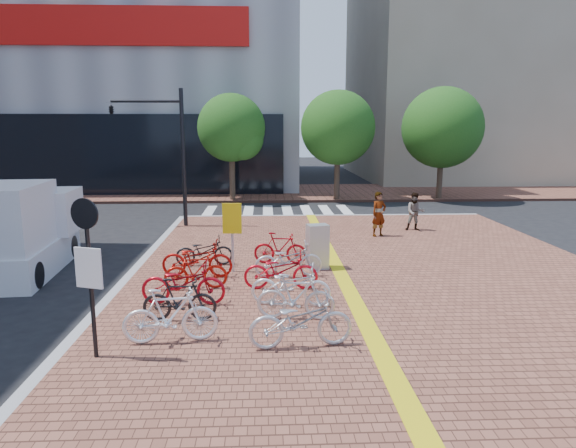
{
  "coord_description": "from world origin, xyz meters",
  "views": [
    {
      "loc": [
        -0.13,
        -11.8,
        4.29
      ],
      "look_at": [
        0.57,
        3.82,
        1.3
      ],
      "focal_mm": 32.0,
      "sensor_mm": 36.0,
      "label": 1
    }
  ],
  "objects_px": {
    "bike_3": "(196,271)",
    "bike_6": "(301,321)",
    "bike_1": "(179,300)",
    "bike_4": "(197,259)",
    "pedestrian_a": "(379,214)",
    "notice_sign": "(88,259)",
    "bike_9": "(281,270)",
    "utility_box": "(317,247)",
    "pedestrian_b": "(415,212)",
    "bike_8": "(291,285)",
    "bike_7": "(296,297)",
    "bike_5": "(204,251)",
    "bike_2": "(183,283)",
    "traffic_light_pole": "(150,132)",
    "box_truck": "(20,231)",
    "bike_0": "(170,316)",
    "bike_11": "(280,248)",
    "bike_10": "(288,260)",
    "yellow_sign": "(232,225)"
  },
  "relations": [
    {
      "from": "bike_1",
      "to": "bike_4",
      "type": "xyz_separation_m",
      "value": [
        -0.05,
        3.29,
        0.04
      ]
    },
    {
      "from": "bike_4",
      "to": "bike_6",
      "type": "relative_size",
      "value": 0.99
    },
    {
      "from": "yellow_sign",
      "to": "bike_8",
      "type": "bearing_deg",
      "value": -62.0
    },
    {
      "from": "bike_4",
      "to": "bike_2",
      "type": "bearing_deg",
      "value": -176.37
    },
    {
      "from": "bike_3",
      "to": "box_truck",
      "type": "bearing_deg",
      "value": 61.65
    },
    {
      "from": "bike_2",
      "to": "yellow_sign",
      "type": "height_order",
      "value": "yellow_sign"
    },
    {
      "from": "bike_11",
      "to": "utility_box",
      "type": "bearing_deg",
      "value": -108.78
    },
    {
      "from": "bike_0",
      "to": "traffic_light_pole",
      "type": "xyz_separation_m",
      "value": [
        -2.82,
        12.02,
        3.35
      ]
    },
    {
      "from": "bike_3",
      "to": "traffic_light_pole",
      "type": "bearing_deg",
      "value": 12.32
    },
    {
      "from": "bike_11",
      "to": "pedestrian_b",
      "type": "relative_size",
      "value": 1.06
    },
    {
      "from": "bike_5",
      "to": "bike_11",
      "type": "bearing_deg",
      "value": -94.51
    },
    {
      "from": "bike_9",
      "to": "bike_4",
      "type": "bearing_deg",
      "value": 65.67
    },
    {
      "from": "bike_11",
      "to": "pedestrian_b",
      "type": "distance_m",
      "value": 7.39
    },
    {
      "from": "bike_5",
      "to": "notice_sign",
      "type": "height_order",
      "value": "notice_sign"
    },
    {
      "from": "pedestrian_b",
      "to": "notice_sign",
      "type": "relative_size",
      "value": 0.52
    },
    {
      "from": "bike_8",
      "to": "bike_7",
      "type": "bearing_deg",
      "value": -166.99
    },
    {
      "from": "bike_6",
      "to": "yellow_sign",
      "type": "distance_m",
      "value": 5.5
    },
    {
      "from": "bike_3",
      "to": "traffic_light_pole",
      "type": "xyz_separation_m",
      "value": [
        -2.88,
        8.71,
        3.41
      ]
    },
    {
      "from": "bike_2",
      "to": "traffic_light_pole",
      "type": "bearing_deg",
      "value": 19.61
    },
    {
      "from": "bike_3",
      "to": "utility_box",
      "type": "relative_size",
      "value": 1.23
    },
    {
      "from": "bike_0",
      "to": "bike_3",
      "type": "distance_m",
      "value": 3.31
    },
    {
      "from": "bike_0",
      "to": "bike_9",
      "type": "relative_size",
      "value": 0.96
    },
    {
      "from": "pedestrian_a",
      "to": "bike_1",
      "type": "bearing_deg",
      "value": -150.57
    },
    {
      "from": "bike_4",
      "to": "bike_5",
      "type": "xyz_separation_m",
      "value": [
        0.06,
        1.21,
        -0.07
      ]
    },
    {
      "from": "bike_10",
      "to": "pedestrian_b",
      "type": "height_order",
      "value": "pedestrian_b"
    },
    {
      "from": "bike_8",
      "to": "bike_10",
      "type": "height_order",
      "value": "bike_10"
    },
    {
      "from": "pedestrian_a",
      "to": "box_truck",
      "type": "bearing_deg",
      "value": 175.0
    },
    {
      "from": "bike_8",
      "to": "traffic_light_pole",
      "type": "distance_m",
      "value": 11.81
    },
    {
      "from": "notice_sign",
      "to": "bike_3",
      "type": "bearing_deg",
      "value": 71.58
    },
    {
      "from": "bike_11",
      "to": "utility_box",
      "type": "height_order",
      "value": "utility_box"
    },
    {
      "from": "utility_box",
      "to": "traffic_light_pole",
      "type": "relative_size",
      "value": 0.23
    },
    {
      "from": "yellow_sign",
      "to": "utility_box",
      "type": "bearing_deg",
      "value": 5.94
    },
    {
      "from": "bike_3",
      "to": "traffic_light_pole",
      "type": "height_order",
      "value": "traffic_light_pole"
    },
    {
      "from": "bike_9",
      "to": "notice_sign",
      "type": "height_order",
      "value": "notice_sign"
    },
    {
      "from": "bike_8",
      "to": "notice_sign",
      "type": "xyz_separation_m",
      "value": [
        -3.69,
        -2.62,
        1.36
      ]
    },
    {
      "from": "bike_1",
      "to": "pedestrian_b",
      "type": "height_order",
      "value": "pedestrian_b"
    },
    {
      "from": "bike_5",
      "to": "pedestrian_b",
      "type": "height_order",
      "value": "pedestrian_b"
    },
    {
      "from": "bike_3",
      "to": "bike_6",
      "type": "bearing_deg",
      "value": -151.95
    },
    {
      "from": "bike_6",
      "to": "box_truck",
      "type": "bearing_deg",
      "value": 46.27
    },
    {
      "from": "bike_4",
      "to": "bike_10",
      "type": "relative_size",
      "value": 1.05
    },
    {
      "from": "box_truck",
      "to": "bike_4",
      "type": "bearing_deg",
      "value": -11.86
    },
    {
      "from": "bike_9",
      "to": "yellow_sign",
      "type": "relative_size",
      "value": 0.95
    },
    {
      "from": "bike_8",
      "to": "box_truck",
      "type": "distance_m",
      "value": 8.55
    },
    {
      "from": "bike_3",
      "to": "pedestrian_a",
      "type": "distance_m",
      "value": 8.75
    },
    {
      "from": "bike_7",
      "to": "bike_10",
      "type": "height_order",
      "value": "bike_7"
    },
    {
      "from": "pedestrian_a",
      "to": "notice_sign",
      "type": "height_order",
      "value": "notice_sign"
    },
    {
      "from": "bike_6",
      "to": "bike_10",
      "type": "xyz_separation_m",
      "value": [
        -0.02,
        4.62,
        -0.03
      ]
    },
    {
      "from": "bike_1",
      "to": "pedestrian_b",
      "type": "xyz_separation_m",
      "value": [
        7.87,
        9.43,
        0.29
      ]
    },
    {
      "from": "bike_7",
      "to": "bike_6",
      "type": "bearing_deg",
      "value": -172.15
    },
    {
      "from": "bike_7",
      "to": "pedestrian_b",
      "type": "relative_size",
      "value": 1.11
    }
  ]
}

